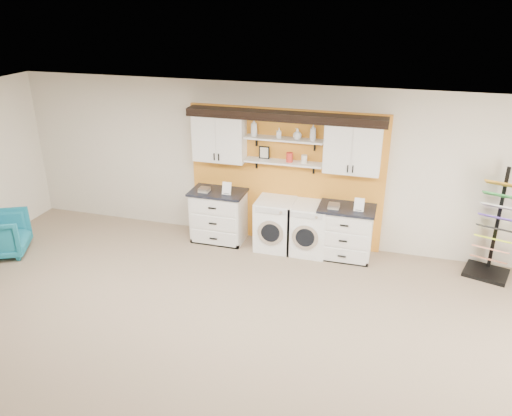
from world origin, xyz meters
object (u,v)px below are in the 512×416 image
(washer, at_px, (275,224))
(sample_rack, at_px, (492,243))
(dryer, at_px, (309,228))
(armchair, at_px, (2,234))
(base_cabinet_right, at_px, (345,232))
(base_cabinet_left, at_px, (219,215))

(washer, relative_size, sample_rack, 0.51)
(dryer, distance_m, armchair, 5.24)
(washer, xyz_separation_m, sample_rack, (3.48, 0.04, 0.10))
(base_cabinet_right, bearing_deg, base_cabinet_left, -180.00)
(dryer, bearing_deg, base_cabinet_left, 179.88)
(dryer, bearing_deg, sample_rack, 0.78)
(washer, bearing_deg, base_cabinet_left, 179.82)
(washer, bearing_deg, dryer, 0.00)
(sample_rack, distance_m, armchair, 8.06)
(sample_rack, bearing_deg, armchair, -151.90)
(armchair, bearing_deg, base_cabinet_left, -91.58)
(base_cabinet_right, distance_m, armchair, 5.84)
(sample_rack, bearing_deg, base_cabinet_left, -162.72)
(base_cabinet_left, distance_m, sample_rack, 4.53)
(base_cabinet_right, distance_m, sample_rack, 2.27)
(washer, bearing_deg, armchair, -160.82)
(base_cabinet_right, xyz_separation_m, sample_rack, (2.27, 0.04, 0.10))
(washer, xyz_separation_m, armchair, (-4.42, -1.54, -0.09))
(base_cabinet_left, bearing_deg, dryer, -0.12)
(base_cabinet_left, height_order, sample_rack, sample_rack)
(washer, height_order, armchair, washer)
(washer, bearing_deg, base_cabinet_right, 0.16)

